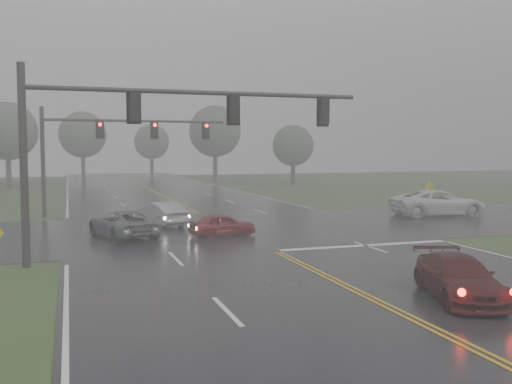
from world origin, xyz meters
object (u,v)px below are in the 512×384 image
object	(u,v)px
car_grey	(123,238)
pickup_white	(438,216)
sedan_silver	(161,226)
signal_gantry_far	(102,140)
sedan_maroon	(458,299)
sedan_red	(223,236)
signal_gantry_near	(138,126)

from	to	relation	value
car_grey	pickup_white	world-z (taller)	pickup_white
car_grey	pickup_white	distance (m)	21.32
sedan_silver	signal_gantry_far	distance (m)	9.12
sedan_maroon	sedan_silver	xyz separation A→B (m)	(-5.99, 19.27, 0.00)
sedan_silver	sedan_red	bearing A→B (deg)	97.85
sedan_red	signal_gantry_far	size ratio (longest dim) A/B	0.28
sedan_maroon	pickup_white	world-z (taller)	pickup_white
sedan_maroon	signal_gantry_near	distance (m)	13.50
car_grey	signal_gantry_far	size ratio (longest dim) A/B	0.39
sedan_red	sedan_silver	bearing A→B (deg)	19.65
signal_gantry_near	signal_gantry_far	xyz separation A→B (m)	(-0.47, 17.18, -0.31)
car_grey	sedan_silver	bearing A→B (deg)	-140.51
sedan_maroon	car_grey	distance (m)	17.65
sedan_red	car_grey	bearing A→B (deg)	70.10
sedan_red	signal_gantry_near	bearing A→B (deg)	130.87
sedan_red	signal_gantry_far	distance (m)	14.10
signal_gantry_near	signal_gantry_far	bearing A→B (deg)	91.58
signal_gantry_near	signal_gantry_far	size ratio (longest dim) A/B	1.12
sedan_silver	signal_gantry_near	world-z (taller)	signal_gantry_near
pickup_white	car_grey	bearing A→B (deg)	103.78
pickup_white	sedan_maroon	bearing A→B (deg)	151.46
sedan_maroon	pickup_white	xyz separation A→B (m)	(12.59, 18.40, 0.00)
sedan_silver	pickup_white	size ratio (longest dim) A/B	0.68
car_grey	signal_gantry_far	world-z (taller)	signal_gantry_far
sedan_maroon	signal_gantry_near	size ratio (longest dim) A/B	0.32
car_grey	pickup_white	xyz separation A→B (m)	(21.11, 2.95, 0.00)
sedan_red	car_grey	world-z (taller)	car_grey
sedan_red	signal_gantry_far	world-z (taller)	signal_gantry_far
sedan_maroon	car_grey	bearing A→B (deg)	136.24
car_grey	signal_gantry_far	bearing A→B (deg)	-105.13
car_grey	signal_gantry_near	xyz separation A→B (m)	(0.14, -6.39, 5.45)
sedan_silver	pickup_white	world-z (taller)	pickup_white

